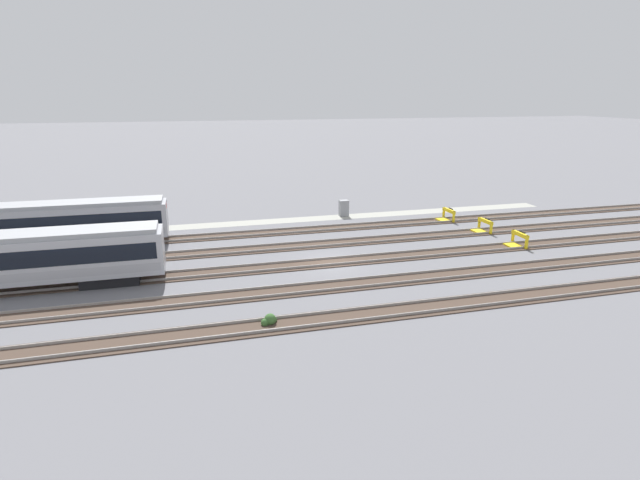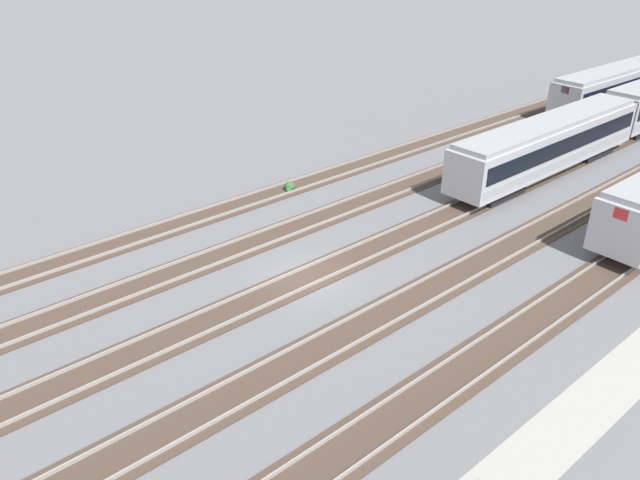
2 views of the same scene
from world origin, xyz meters
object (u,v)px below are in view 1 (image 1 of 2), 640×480
(subway_car_front_row_centre, at_px, (12,260))
(bumper_stop_near_inner_track, at_px, (483,227))
(bumper_stop_nearest_track, at_px, (446,216))
(bumper_stop_middle_track, at_px, (517,240))
(weed_clump, at_px, (269,320))
(electrical_cabinet, at_px, (344,208))
(subway_car_front_row_right_inner, at_px, (48,224))

(subway_car_front_row_centre, xyz_separation_m, bumper_stop_near_inner_track, (-35.91, -4.59, -1.53))
(bumper_stop_nearest_track, bearing_deg, bumper_stop_near_inner_track, 103.43)
(bumper_stop_nearest_track, relative_size, bumper_stop_near_inner_track, 1.00)
(bumper_stop_near_inner_track, xyz_separation_m, bumper_stop_middle_track, (-0.24, 4.55, 0.00))
(bumper_stop_nearest_track, xyz_separation_m, weed_clump, (20.26, 17.95, -0.27))
(bumper_stop_middle_track, bearing_deg, electrical_cabinet, -52.83)
(subway_car_front_row_right_inner, height_order, bumper_stop_nearest_track, subway_car_front_row_right_inner)
(bumper_stop_nearest_track, xyz_separation_m, bumper_stop_near_inner_track, (-1.09, 4.55, 0.00))
(subway_car_front_row_centre, bearing_deg, bumper_stop_near_inner_track, -172.72)
(subway_car_front_row_centre, relative_size, weed_clump, 19.58)
(subway_car_front_row_right_inner, distance_m, electrical_cabinet, 26.26)
(subway_car_front_row_right_inner, xyz_separation_m, bumper_stop_middle_track, (-36.15, 9.07, -1.53))
(bumper_stop_middle_track, distance_m, electrical_cabinet, 17.09)
(subway_car_front_row_centre, distance_m, electrical_cabinet, 29.24)
(bumper_stop_nearest_track, height_order, bumper_stop_middle_track, same)
(bumper_stop_near_inner_track, distance_m, weed_clump, 25.21)
(subway_car_front_row_centre, bearing_deg, bumper_stop_nearest_track, -165.30)
(electrical_cabinet, bearing_deg, weed_clump, 63.37)
(bumper_stop_near_inner_track, bearing_deg, weed_clump, 32.12)
(bumper_stop_middle_track, height_order, weed_clump, bumper_stop_middle_track)
(bumper_stop_nearest_track, height_order, bumper_stop_near_inner_track, same)
(subway_car_front_row_right_inner, bearing_deg, electrical_cabinet, -170.00)
(subway_car_front_row_right_inner, height_order, weed_clump, subway_car_front_row_right_inner)
(subway_car_front_row_right_inner, relative_size, electrical_cabinet, 11.26)
(electrical_cabinet, bearing_deg, bumper_stop_near_inner_track, 138.01)
(weed_clump, bearing_deg, subway_car_front_row_right_inner, -50.91)
(subway_car_front_row_right_inner, bearing_deg, bumper_stop_middle_track, 165.92)
(bumper_stop_middle_track, distance_m, weed_clump, 23.34)
(electrical_cabinet, distance_m, weed_clump, 25.15)
(subway_car_front_row_centre, bearing_deg, bumper_stop_middle_track, -179.94)
(bumper_stop_middle_track, bearing_deg, bumper_stop_near_inner_track, -86.94)
(subway_car_front_row_centre, relative_size, bumper_stop_nearest_track, 8.97)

